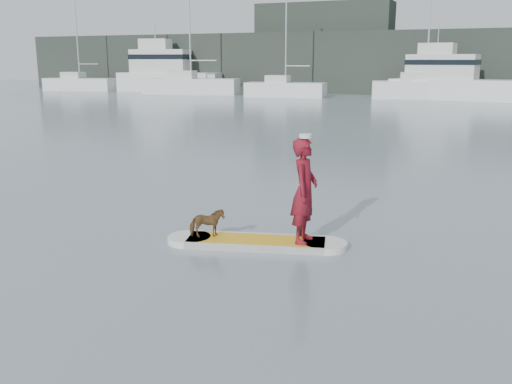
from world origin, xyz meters
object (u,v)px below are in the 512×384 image
at_px(dog, 207,223).
at_px(sailboat_d, 424,88).
at_px(sailboat_a, 80,83).
at_px(paddler, 304,191).
at_px(motor_yacht_b, 167,72).
at_px(paddleboard, 256,242).
at_px(sailboat_b, 190,84).
at_px(sailboat_c, 285,88).
at_px(motor_yacht_a, 448,79).

relative_size(dog, sailboat_d, 0.05).
bearing_deg(sailboat_a, sailboat_d, -8.23).
xyz_separation_m(paddler, dog, (-1.71, -0.45, -0.67)).
bearing_deg(motor_yacht_b, sailboat_a, -174.91).
relative_size(paddleboard, sailboat_b, 0.23).
height_order(paddler, dog, paddler).
bearing_deg(sailboat_a, paddleboard, -56.58).
relative_size(paddler, sailboat_c, 0.18).
bearing_deg(dog, paddleboard, -110.04).
bearing_deg(paddleboard, paddler, -0.00).
distance_m(paddler, sailboat_c, 42.52).
height_order(dog, motor_yacht_b, motor_yacht_b).
relative_size(paddleboard, sailboat_d, 0.24).
distance_m(sailboat_b, motor_yacht_b, 6.27).
bearing_deg(motor_yacht_a, motor_yacht_b, -175.36).
relative_size(paddler, motor_yacht_b, 0.16).
distance_m(dog, sailboat_c, 42.38).
distance_m(sailboat_a, motor_yacht_a, 38.35).
height_order(sailboat_c, motor_yacht_b, sailboat_c).
height_order(sailboat_d, motor_yacht_b, sailboat_d).
bearing_deg(paddler, sailboat_c, 17.06).
distance_m(sailboat_a, motor_yacht_b, 9.93).
distance_m(paddleboard, motor_yacht_a, 42.55).
relative_size(sailboat_b, sailboat_c, 1.33).
bearing_deg(motor_yacht_a, sailboat_d, -169.51).
xyz_separation_m(paddler, sailboat_b, (-24.93, 40.41, -0.10)).
distance_m(paddleboard, sailboat_b, 47.24).
bearing_deg(sailboat_d, motor_yacht_b, 165.28).
bearing_deg(paddler, sailboat_a, 40.04).
height_order(sailboat_b, motor_yacht_b, sailboat_b).
bearing_deg(sailboat_a, motor_yacht_b, 5.79).
relative_size(paddleboard, paddler, 1.73).
relative_size(paddler, sailboat_a, 0.17).
bearing_deg(sailboat_a, paddler, -55.82).
xyz_separation_m(sailboat_c, motor_yacht_b, (-14.99, 4.29, 1.26)).
height_order(dog, sailboat_d, sailboat_d).
distance_m(sailboat_c, motor_yacht_a, 14.08).
bearing_deg(motor_yacht_b, sailboat_b, -46.88).
bearing_deg(paddler, paddleboard, 101.13).
xyz_separation_m(paddleboard, sailboat_a, (-38.54, 41.77, 0.73)).
bearing_deg(motor_yacht_a, paddler, -80.33).
xyz_separation_m(motor_yacht_a, motor_yacht_b, (-28.82, 1.82, 0.28)).
bearing_deg(sailboat_b, sailboat_c, -15.04).
xyz_separation_m(paddler, sailboat_a, (-39.38, 41.56, -0.26)).
height_order(sailboat_d, motor_yacht_a, sailboat_d).
relative_size(paddleboard, dog, 5.13).
distance_m(sailboat_b, sailboat_c, 10.07).
relative_size(dog, sailboat_b, 0.05).
bearing_deg(paddleboard, dog, -180.00).
bearing_deg(dog, motor_yacht_b, -2.31).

